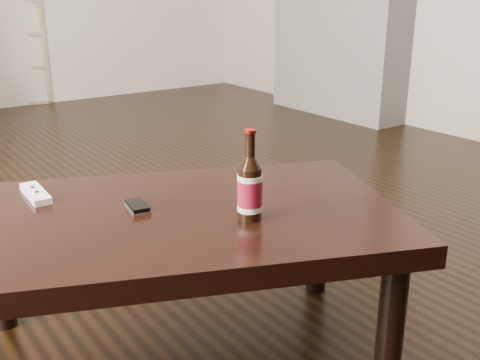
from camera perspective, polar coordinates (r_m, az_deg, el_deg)
floor at (r=2.42m, az=-10.34°, el=-5.24°), size 5.00×6.00×0.01m
bookshelf at (r=5.37m, az=-23.04°, el=13.78°), size 0.69×0.42×1.20m
coffee_table at (r=1.47m, az=-6.72°, el=-5.26°), size 1.32×1.07×0.43m
beer_bottle at (r=1.37m, az=1.02°, el=-0.84°), size 0.08×0.08×0.23m
phone at (r=1.48m, az=-10.37°, el=-2.66°), size 0.06×0.10×0.02m
remote at (r=1.64m, az=-20.06°, el=-1.29°), size 0.05×0.17×0.02m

